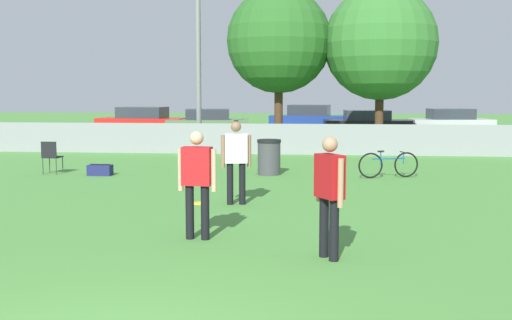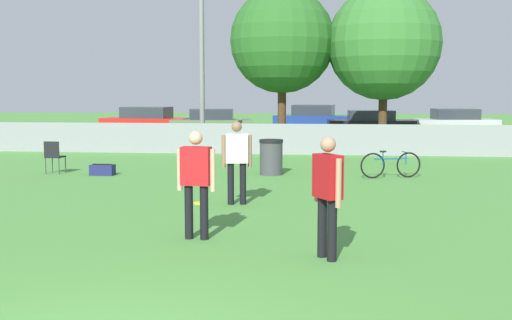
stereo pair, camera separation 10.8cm
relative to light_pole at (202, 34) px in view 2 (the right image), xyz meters
The scene contains 17 objects.
fence_backline 5.24m from the light_pole, 33.98° to the right, with size 22.96×0.07×1.21m.
light_pole is the anchor object (origin of this frame).
tree_near_pole 3.17m from the light_pole, ahead, with size 3.96×3.96×6.13m.
tree_far_right 6.96m from the light_pole, ahead, with size 4.23×4.23×6.14m.
player_receiver_white 13.04m from the light_pole, 75.69° to the right, with size 0.60×0.30×1.67m.
player_thrower_red 17.28m from the light_pole, 73.13° to the right, with size 0.43×0.52×1.67m.
player_defender_red 15.90m from the light_pole, 79.16° to the right, with size 0.60×0.26×1.67m.
frisbee_disc 13.18m from the light_pole, 79.07° to the right, with size 0.26×0.26×0.03m.
folding_chair_sideline 9.27m from the light_pole, 107.82° to the right, with size 0.46×0.46×0.90m.
bicycle_sideline 11.01m from the light_pole, 50.12° to the right, with size 1.60×0.60×0.72m.
trash_bin 9.17m from the light_pole, 65.84° to the right, with size 0.65×0.65×0.96m.
gear_bag_sideline 9.29m from the light_pole, 97.96° to the right, with size 0.63×0.35×0.31m.
parked_car_red 8.83m from the light_pole, 121.72° to the left, with size 4.53×2.17×1.46m.
parked_car_olive 7.14m from the light_pole, 96.83° to the left, with size 4.14×2.18×1.40m.
parked_car_blue 11.30m from the light_pole, 67.34° to the left, with size 4.28×2.28×1.52m.
parked_car_dark 10.34m from the light_pole, 43.69° to the left, with size 4.21×2.01×1.34m.
parked_car_silver 13.95m from the light_pole, 34.33° to the left, with size 4.11×2.15×1.40m.
Camera 2 is at (2.02, -4.80, 2.27)m, focal length 45.00 mm.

